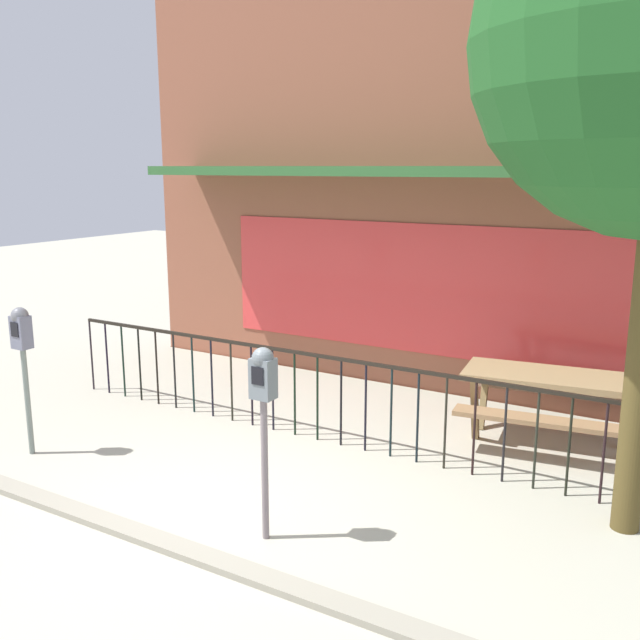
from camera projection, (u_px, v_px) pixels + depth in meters
ground at (231, 507)px, 6.17m from camera, size 40.00×40.00×0.00m
pub_storefront at (426, 161)px, 9.06m from camera, size 8.65×1.52×6.00m
patio_fence_front at (329, 383)px, 7.47m from camera, size 7.29×0.04×0.97m
picnic_table_left at (551, 389)px, 7.46m from camera, size 1.97×1.59×0.79m
parking_meter_near at (263, 393)px, 5.40m from camera, size 0.18×0.17×1.58m
parking_meter_far at (22, 342)px, 7.07m from camera, size 0.18×0.17×1.55m
curb_edge at (169, 547)px, 5.51m from camera, size 12.11×0.20×0.11m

